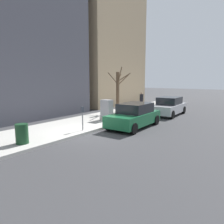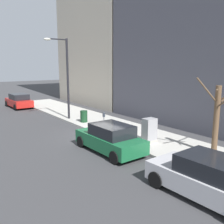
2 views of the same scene
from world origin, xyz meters
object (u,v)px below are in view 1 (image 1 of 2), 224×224
at_px(parked_car_green, 134,116).
at_px(pedestrian_near_meter, 141,99).
at_px(office_tower_left, 92,38).
at_px(bare_tree, 118,90).
at_px(utility_box, 107,110).
at_px(parked_car_silver, 169,106).
at_px(parking_meter, 83,116).
at_px(trash_bin, 22,134).

distance_m(parked_car_green, pedestrian_near_meter, 7.48).
bearing_deg(office_tower_left, bare_tree, 143.56).
xyz_separation_m(utility_box, pedestrian_near_meter, (0.63, -6.39, 0.24)).
distance_m(parked_car_silver, parking_meter, 8.97).
relative_size(trash_bin, office_tower_left, 0.06).
bearing_deg(office_tower_left, utility_box, 135.04).
distance_m(parking_meter, utility_box, 3.50).
relative_size(parked_car_silver, pedestrian_near_meter, 2.57).
xyz_separation_m(parking_meter, pedestrian_near_meter, (1.48, -9.78, 0.11)).
distance_m(utility_box, trash_bin, 6.88).
xyz_separation_m(parking_meter, trash_bin, (0.45, 3.47, -0.38)).
relative_size(utility_box, pedestrian_near_meter, 0.86).
bearing_deg(parked_car_green, parking_meter, 60.25).
relative_size(trash_bin, pedestrian_near_meter, 0.54).
relative_size(parking_meter, utility_box, 0.94).
bearing_deg(utility_box, office_tower_left, -44.96).
xyz_separation_m(parked_car_green, parking_meter, (1.63, 2.99, 0.24)).
bearing_deg(parked_car_green, utility_box, -10.53).
distance_m(parked_car_silver, utility_box, 5.96).
relative_size(parked_car_silver, utility_box, 2.98).
bearing_deg(bare_tree, parking_meter, 107.71).
bearing_deg(pedestrian_near_meter, trash_bin, -174.18).
distance_m(parking_meter, pedestrian_near_meter, 9.89).
bearing_deg(parking_meter, utility_box, -75.95).
relative_size(parking_meter, trash_bin, 1.50).
bearing_deg(parking_meter, parked_car_green, -118.57).
bearing_deg(parked_car_silver, parked_car_green, 87.90).
height_order(parked_car_green, trash_bin, parked_car_green).
bearing_deg(office_tower_left, pedestrian_near_meter, 162.30).
relative_size(utility_box, trash_bin, 1.59).
height_order(trash_bin, office_tower_left, office_tower_left).
distance_m(parked_car_green, office_tower_left, 16.68).
xyz_separation_m(trash_bin, office_tower_left, (9.50, -15.96, 7.48)).
height_order(utility_box, office_tower_left, office_tower_left).
distance_m(bare_tree, pedestrian_near_meter, 3.28).
height_order(parked_car_silver, utility_box, utility_box).
bearing_deg(pedestrian_near_meter, parked_car_silver, -105.87).
bearing_deg(parked_car_silver, utility_box, 63.35).
bearing_deg(parking_meter, bare_tree, -72.29).
xyz_separation_m(parked_car_silver, pedestrian_near_meter, (3.11, -0.97, 0.35)).
bearing_deg(trash_bin, parked_car_silver, -99.63).
xyz_separation_m(parked_car_silver, utility_box, (2.48, 5.42, 0.11)).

